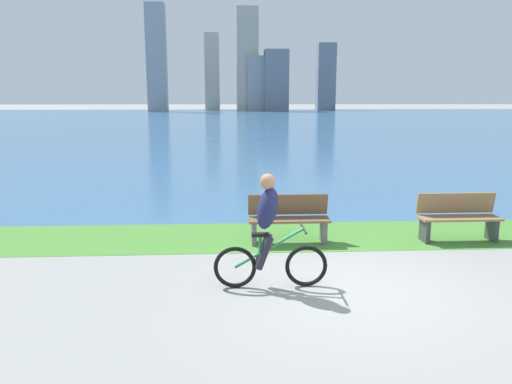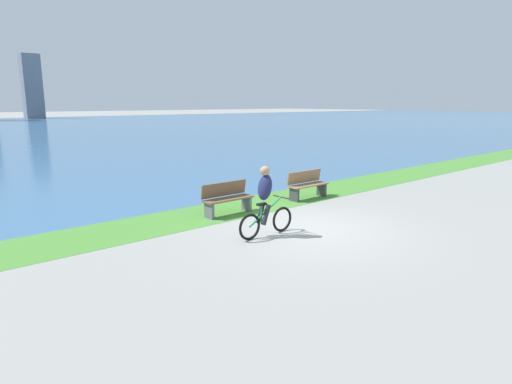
% 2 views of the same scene
% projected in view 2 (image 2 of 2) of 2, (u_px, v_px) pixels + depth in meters
% --- Properties ---
extents(ground_plane, '(300.00, 300.00, 0.00)m').
position_uv_depth(ground_plane, '(307.00, 228.00, 10.86)').
color(ground_plane, gray).
extents(grass_strip_bayside, '(120.00, 2.07, 0.01)m').
position_uv_depth(grass_strip_bayside, '(237.00, 208.00, 12.95)').
color(grass_strip_bayside, '#478433').
rests_on(grass_strip_bayside, ground).
extents(cyclist_lead, '(1.63, 0.52, 1.65)m').
position_uv_depth(cyclist_lead, '(265.00, 201.00, 10.08)').
color(cyclist_lead, black).
rests_on(cyclist_lead, ground).
extents(bench_near_path, '(1.50, 0.47, 0.90)m').
position_uv_depth(bench_near_path, '(227.00, 199.00, 12.14)').
color(bench_near_path, brown).
rests_on(bench_near_path, ground).
extents(bench_far_along_path, '(1.50, 0.47, 0.90)m').
position_uv_depth(bench_far_along_path, '(307.00, 185.00, 14.17)').
color(bench_far_along_path, olive).
rests_on(bench_far_along_path, ground).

